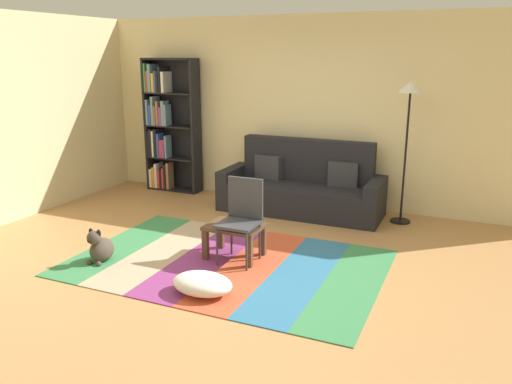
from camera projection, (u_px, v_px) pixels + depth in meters
ground_plane at (239, 263)px, 5.48m from camera, size 14.00×14.00×0.00m
back_wall at (314, 112)px, 7.37m from camera, size 6.80×0.10×2.70m
left_wall at (41, 114)px, 7.10m from camera, size 0.10×5.50×2.70m
rug at (227, 263)px, 5.46m from camera, size 3.24×2.15×0.01m
couch at (302, 188)px, 7.17m from camera, size 2.26×0.80×1.00m
bookshelf at (166, 127)px, 8.16m from camera, size 0.90×0.28×2.10m
coffee_table at (235, 232)px, 5.54m from camera, size 0.60×0.45×0.37m
pouf at (202, 284)px, 4.74m from camera, size 0.59×0.41×0.19m
dog at (100, 248)px, 5.46m from camera, size 0.22×0.35×0.40m
standing_lamp at (409, 106)px, 6.39m from camera, size 0.32×0.32×1.84m
tv_remote at (247, 224)px, 5.53m from camera, size 0.05×0.15×0.02m
folding_chair at (242, 213)px, 5.41m from camera, size 0.40×0.40×0.90m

